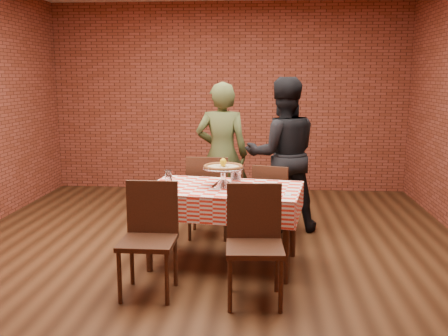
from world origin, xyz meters
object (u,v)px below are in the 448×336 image
(chair_far_left, at_px, (209,195))
(diner_black, at_px, (282,155))
(table, at_px, (224,226))
(water_glass_right, at_px, (168,176))
(condiment_caddy, at_px, (237,174))
(chair_near_right, at_px, (255,246))
(water_glass_left, at_px, (169,182))
(pizza, at_px, (223,167))
(pizza_stand, at_px, (223,177))
(diner_olive, at_px, (222,154))
(chair_near_left, at_px, (148,241))
(chair_far_right, at_px, (274,203))

(chair_far_left, xyz_separation_m, diner_black, (0.82, 0.32, 0.42))
(table, distance_m, water_glass_right, 0.75)
(condiment_caddy, distance_m, chair_near_right, 1.16)
(chair_near_right, relative_size, chair_far_left, 0.99)
(water_glass_left, bearing_deg, water_glass_right, 101.18)
(pizza, distance_m, chair_far_left, 0.97)
(chair_far_left, bearing_deg, table, 105.32)
(diner_black, bearing_deg, water_glass_right, 30.51)
(pizza_stand, height_order, chair_near_right, pizza_stand)
(water_glass_right, relative_size, diner_olive, 0.06)
(water_glass_right, xyz_separation_m, chair_near_left, (0.00, -0.96, -0.35))
(pizza_stand, distance_m, chair_far_right, 0.94)
(pizza_stand, bearing_deg, chair_near_left, -125.70)
(chair_far_right, xyz_separation_m, diner_black, (0.10, 0.46, 0.46))
(diner_black, bearing_deg, pizza_stand, 53.25)
(table, height_order, water_glass_right, water_glass_right)
(chair_far_right, distance_m, diner_olive, 0.98)
(pizza_stand, xyz_separation_m, water_glass_left, (-0.50, -0.10, -0.03))
(chair_far_right, height_order, diner_black, diner_black)
(water_glass_right, height_order, chair_near_left, chair_near_left)
(pizza_stand, relative_size, pizza, 1.07)
(water_glass_right, bearing_deg, chair_far_right, 25.24)
(chair_near_right, height_order, diner_olive, diner_olive)
(chair_near_left, distance_m, diner_olive, 2.16)
(chair_near_left, bearing_deg, chair_far_right, 54.24)
(chair_near_right, bearing_deg, chair_far_right, 80.04)
(pizza, xyz_separation_m, chair_far_left, (-0.22, 0.82, -0.47))
(water_glass_left, xyz_separation_m, water_glass_right, (-0.06, 0.28, 0.00))
(condiment_caddy, xyz_separation_m, chair_near_left, (-0.68, -1.01, -0.37))
(table, height_order, water_glass_left, water_glass_left)
(chair_far_right, bearing_deg, chair_far_left, 5.15)
(table, xyz_separation_m, chair_near_right, (0.31, -0.82, 0.09))
(table, height_order, pizza_stand, pizza_stand)
(pizza, distance_m, water_glass_right, 0.60)
(chair_near_left, relative_size, chair_near_right, 0.99)
(table, distance_m, pizza_stand, 0.47)
(water_glass_right, relative_size, chair_far_right, 0.13)
(pizza, bearing_deg, condiment_caddy, 62.54)
(chair_far_right, distance_m, diner_black, 0.65)
(chair_far_right, relative_size, diner_black, 0.49)
(water_glass_right, distance_m, chair_far_left, 0.80)
(chair_far_left, bearing_deg, diner_olive, -102.04)
(condiment_caddy, height_order, diner_black, diner_black)
(chair_near_left, bearing_deg, pizza_stand, 54.45)
(chair_near_right, distance_m, chair_far_left, 1.76)
(condiment_caddy, bearing_deg, water_glass_left, -139.10)
(pizza, xyz_separation_m, water_glass_left, (-0.50, -0.10, -0.13))
(chair_near_right, distance_m, chair_far_right, 1.54)
(table, relative_size, diner_olive, 0.82)
(condiment_caddy, distance_m, diner_olive, 1.10)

